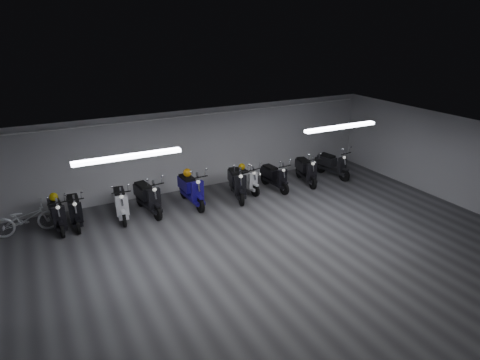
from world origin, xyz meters
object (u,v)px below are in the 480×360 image
scooter_4 (191,184)px  scooter_9 (333,160)px  scooter_3 (147,192)px  scooter_6 (246,175)px  scooter_1 (74,205)px  bicycle (25,215)px  scooter_2 (120,198)px  scooter_8 (307,166)px  scooter_5 (237,178)px  helmet_1 (187,173)px  helmet_2 (54,197)px  helmet_0 (242,167)px  scooter_0 (56,209)px  scooter_7 (275,172)px

scooter_4 → scooter_9: scooter_4 is taller
scooter_3 → scooter_6: (3.47, 0.16, -0.10)m
scooter_1 → bicycle: scooter_1 is taller
scooter_2 → scooter_8: (6.61, -0.17, 0.01)m
scooter_5 → scooter_6: scooter_5 is taller
helmet_1 → bicycle: bearing=179.2°
scooter_9 → helmet_2: bearing=167.4°
scooter_1 → helmet_0: scooter_1 is taller
scooter_5 → helmet_2: scooter_5 is taller
helmet_1 → scooter_6: bearing=-1.5°
scooter_0 → scooter_1: (0.47, 0.02, -0.00)m
scooter_0 → scooter_2: size_ratio=0.97×
scooter_1 → scooter_5: scooter_5 is taller
helmet_1 → scooter_8: bearing=-4.6°
scooter_2 → helmet_0: (4.24, 0.35, 0.20)m
scooter_0 → helmet_0: 6.00m
scooter_6 → helmet_0: size_ratio=6.90×
scooter_1 → helmet_1: scooter_1 is taller
scooter_7 → helmet_0: scooter_7 is taller
scooter_4 → scooter_7: bearing=-4.0°
scooter_0 → scooter_4: (3.96, -0.19, 0.08)m
scooter_6 → bicycle: (-6.84, 0.12, -0.05)m
scooter_4 → scooter_5: bearing=-8.2°
bicycle → helmet_0: bicycle is taller
scooter_6 → scooter_8: bearing=-16.6°
scooter_3 → scooter_6: scooter_3 is taller
scooter_0 → scooter_6: 6.03m
scooter_3 → helmet_2: (-2.58, 0.37, 0.21)m
scooter_2 → scooter_9: scooter_9 is taller
scooter_9 → helmet_0: 3.66m
scooter_7 → scooter_9: (2.60, 0.07, 0.03)m
scooter_7 → scooter_4: bearing=174.2°
scooter_3 → helmet_0: 3.45m
scooter_5 → scooter_8: size_ratio=1.06×
scooter_7 → scooter_5: bearing=178.5°
scooter_0 → helmet_1: size_ratio=6.21×
scooter_2 → scooter_3: scooter_3 is taller
scooter_3 → helmet_2: size_ratio=7.61×
scooter_4 → helmet_1: (-0.01, 0.27, 0.31)m
scooter_7 → scooter_8: size_ratio=0.94×
scooter_5 → scooter_8: 2.85m
scooter_7 → helmet_0: 1.17m
scooter_7 → helmet_0: bearing=149.4°
bicycle → helmet_1: bearing=-90.8°
scooter_1 → scooter_3: size_ratio=0.90×
scooter_8 → helmet_1: 4.44m
scooter_6 → scooter_4: bearing=176.6°
helmet_1 → scooter_4: bearing=-87.4°
scooter_8 → helmet_1: scooter_8 is taller
bicycle → helmet_2: bicycle is taller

